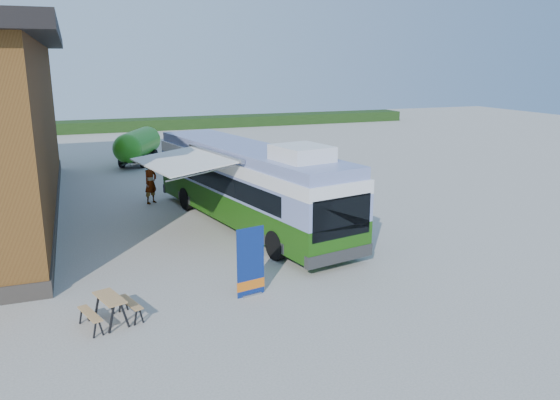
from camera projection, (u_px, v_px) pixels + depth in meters
name	position (u px, v px, depth m)	size (l,w,h in m)	color
ground	(275.00, 267.00, 17.10)	(100.00, 100.00, 0.00)	#BCB7AD
hedge	(218.00, 122.00, 54.18)	(40.00, 3.00, 1.00)	#264419
bus	(248.00, 182.00, 21.09)	(4.85, 12.05, 3.62)	#2E6210
awning	(188.00, 164.00, 19.84)	(3.47, 4.73, 0.53)	white
banner	(251.00, 268.00, 14.85)	(0.84, 0.30, 1.95)	navy
picnic_table	(110.00, 304.00, 13.30)	(1.53, 1.44, 0.71)	tan
person_a	(151.00, 182.00, 24.62)	(0.71, 0.46, 1.94)	#999999
person_b	(252.00, 190.00, 24.03)	(0.76, 0.59, 1.57)	#999999
slurry_tanker	(138.00, 145.00, 34.04)	(3.32, 5.39, 2.15)	#2D901A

